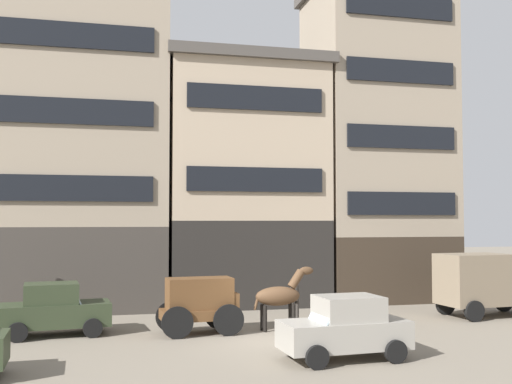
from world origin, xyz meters
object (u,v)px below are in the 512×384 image
(delivery_truck_near, at_px, (486,282))
(sedan_dark, at_px, (345,328))
(draft_horse, at_px, (280,295))
(sedan_light, at_px, (55,309))
(cargo_wagon, at_px, (201,301))
(pedestrian_officer, at_px, (295,297))

(delivery_truck_near, distance_m, sedan_dark, 10.52)
(draft_horse, relative_size, sedan_light, 0.61)
(delivery_truck_near, height_order, sedan_light, delivery_truck_near)
(draft_horse, height_order, delivery_truck_near, delivery_truck_near)
(draft_horse, bearing_deg, sedan_light, 174.06)
(delivery_truck_near, distance_m, sedan_light, 17.23)
(cargo_wagon, distance_m, pedestrian_officer, 4.26)
(cargo_wagon, relative_size, delivery_truck_near, 0.67)
(sedan_dark, bearing_deg, pedestrian_officer, 86.01)
(draft_horse, distance_m, sedan_dark, 4.94)
(cargo_wagon, xyz_separation_m, sedan_dark, (3.51, -4.89, -0.23))
(draft_horse, height_order, pedestrian_officer, draft_horse)
(sedan_light, bearing_deg, delivery_truck_near, 0.62)
(delivery_truck_near, bearing_deg, draft_horse, -173.72)
(pedestrian_officer, bearing_deg, cargo_wagon, -158.58)
(sedan_light, bearing_deg, pedestrian_officer, 4.59)
(cargo_wagon, xyz_separation_m, pedestrian_officer, (3.96, 1.56, -0.17))
(delivery_truck_near, height_order, sedan_dark, delivery_truck_near)
(sedan_light, distance_m, pedestrian_officer, 9.02)
(draft_horse, xyz_separation_m, sedan_dark, (0.56, -4.90, -0.36))
(cargo_wagon, height_order, draft_horse, draft_horse)
(cargo_wagon, distance_m, delivery_truck_near, 12.24)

